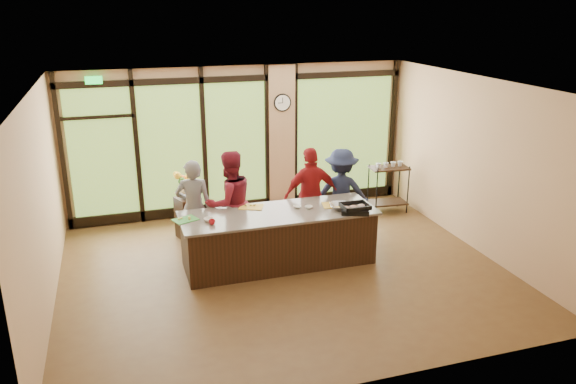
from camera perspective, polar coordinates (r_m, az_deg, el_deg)
floor at (r=9.25m, az=-0.40°, el=-8.01°), size 7.00×7.00×0.00m
ceiling at (r=8.35m, az=-0.45°, el=10.72°), size 7.00×7.00×0.00m
back_wall at (r=11.48m, az=-4.83°, el=5.24°), size 7.00×0.00×7.00m
left_wall at (r=8.41m, az=-23.87°, el=-1.39°), size 0.00×6.00×6.00m
right_wall at (r=10.23m, az=18.69°, el=2.62°), size 0.00×6.00×6.00m
window_wall at (r=11.50m, az=-3.97°, el=4.74°), size 6.90×0.12×3.00m
island_base at (r=9.33m, az=-0.95°, el=-4.80°), size 3.10×1.00×0.88m
countertop at (r=9.16m, az=-0.96°, el=-2.16°), size 3.20×1.10×0.04m
wall_clock at (r=11.42m, az=-0.57°, el=9.07°), size 0.36×0.04×0.36m
cook_left at (r=9.70m, az=-9.54°, el=-1.56°), size 0.68×0.51×1.68m
cook_midleft at (r=9.63m, az=-5.93°, el=-1.11°), size 1.05×0.92×1.83m
cook_midright at (r=10.06m, az=2.35°, el=-0.34°), size 1.05×0.47×1.76m
cook_right at (r=10.39m, az=5.39°, el=-0.07°), size 1.21×0.92×1.66m
roasting_pan at (r=9.17m, az=6.81°, el=-1.85°), size 0.54×0.48×0.08m
mixing_bowl at (r=9.31m, az=5.31°, el=-1.47°), size 0.43×0.43×0.09m
cutting_board_left at (r=8.96m, az=-10.39°, el=-2.78°), size 0.44×0.39×0.01m
cutting_board_center at (r=9.38m, az=-3.76°, el=-1.51°), size 0.47×0.42×0.01m
cutting_board_right at (r=9.47m, az=4.77°, el=-1.32°), size 0.45×0.38×0.01m
prep_bowl_near at (r=8.84m, az=-8.06°, el=-2.81°), size 0.16×0.16×0.05m
prep_bowl_mid at (r=9.31m, az=2.12°, el=-1.56°), size 0.16×0.16×0.04m
prep_bowl_far at (r=9.33m, az=0.91°, el=-1.52°), size 0.17×0.17×0.03m
red_ramekin at (r=8.71m, az=-7.73°, el=-3.04°), size 0.12×0.12×0.08m
flower_stand at (r=10.55m, az=-10.08°, el=-2.55°), size 0.50×0.50×0.78m
flower_vase at (r=10.37m, az=-10.24°, el=0.18°), size 0.34×0.34×0.28m
bar_cart at (r=11.77m, az=10.16°, el=0.99°), size 0.81×0.51×1.07m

